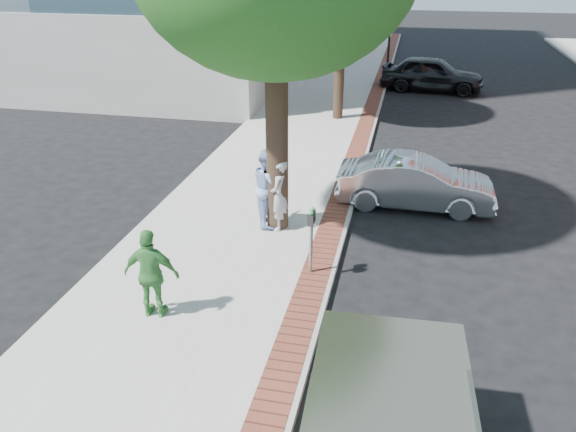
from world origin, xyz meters
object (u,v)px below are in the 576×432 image
(person_officer, at_px, (269,187))
(sedan_silver, at_px, (415,183))
(person_gray, at_px, (279,195))
(bg_car, at_px, (432,74))
(person_green, at_px, (152,274))
(parking_meter, at_px, (311,227))

(person_officer, distance_m, sedan_silver, 4.12)
(person_officer, bearing_deg, person_gray, -144.37)
(sedan_silver, relative_size, bg_car, 0.84)
(person_gray, xyz_separation_m, person_officer, (-0.30, 0.22, 0.09))
(person_gray, height_order, bg_car, person_gray)
(bg_car, bearing_deg, person_green, 172.06)
(person_green, bearing_deg, person_officer, -108.69)
(sedan_silver, distance_m, bg_car, 14.25)
(bg_car, bearing_deg, person_gray, 173.40)
(parking_meter, relative_size, bg_car, 0.30)
(parking_meter, bearing_deg, bg_car, 81.79)
(parking_meter, distance_m, person_green, 3.31)
(parking_meter, bearing_deg, person_officer, 124.23)
(person_green, bearing_deg, bg_car, -107.96)
(person_gray, height_order, person_green, person_gray)
(person_green, xyz_separation_m, sedan_silver, (4.61, 6.36, -0.34))
(sedan_silver, bearing_deg, parking_meter, 154.17)
(person_green, height_order, bg_car, person_green)
(bg_car, bearing_deg, parking_meter, 178.04)
(parking_meter, relative_size, person_gray, 0.84)
(person_officer, distance_m, person_green, 4.35)
(parking_meter, height_order, bg_car, bg_car)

